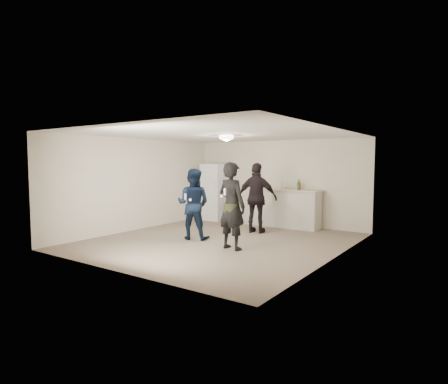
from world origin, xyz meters
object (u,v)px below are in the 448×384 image
Objects in this scene: fridge at (215,192)px; spectator at (257,198)px; woman at (232,206)px; counter at (275,208)px; shaker at (259,185)px; man at (193,204)px.

fridge is 0.98× the size of spectator.
woman is 1.99m from spectator.
spectator is at bearing -67.76° from woman.
counter is 15.29× the size of shaker.
woman is at bearing -70.34° from shaker.
shaker is at bearing -112.87° from man.
shaker is at bearing 3.29° from fridge.
man reaches higher than counter.
man is at bearing -105.47° from counter.
fridge is at bearing -176.71° from shaker.
spectator is at bearing -137.76° from man.
counter is at bearing 1.88° from fridge.
man is at bearing -7.25° from woman.
spectator is (2.23, -1.19, 0.02)m from fridge.
fridge is 0.96× the size of woman.
fridge is (-2.13, -0.07, 0.38)m from counter.
woman is 1.01× the size of spectator.
woman reaches higher than man.
shaker is at bearing 177.94° from counter.
woman is (1.15, -3.21, -0.24)m from shaker.
woman reaches higher than shaker.
counter is 3.27m from woman.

